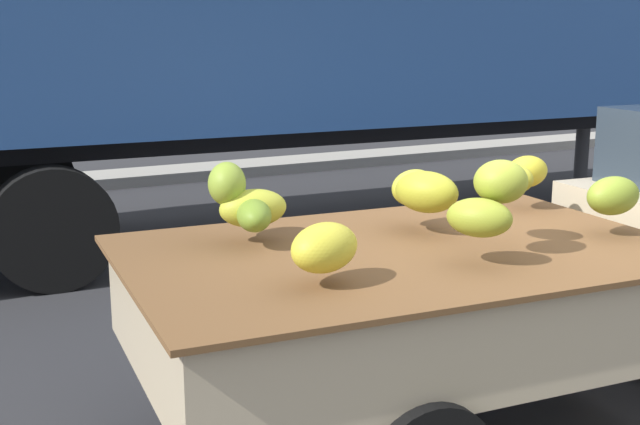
{
  "coord_description": "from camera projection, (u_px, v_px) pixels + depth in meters",
  "views": [
    {
      "loc": [
        -3.25,
        -3.62,
        2.24
      ],
      "look_at": [
        -1.0,
        0.71,
        1.14
      ],
      "focal_mm": 46.4,
      "sensor_mm": 36.0,
      "label": 1
    }
  ],
  "objects": [
    {
      "name": "ground",
      "position": [
        517.0,
        398.0,
        5.09
      ],
      "size": [
        220.0,
        220.0,
        0.0
      ],
      "primitive_type": "plane",
      "color": "#28282B"
    },
    {
      "name": "curb_strip",
      "position": [
        147.0,
        176.0,
        12.17
      ],
      "size": [
        80.0,
        0.8,
        0.16
      ],
      "primitive_type": "cube",
      "color": "gray",
      "rests_on": "ground"
    }
  ]
}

